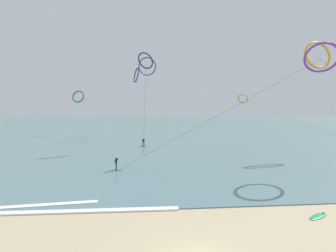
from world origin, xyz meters
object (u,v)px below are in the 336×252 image
at_px(kite_teal, 78,97).
at_px(surfer_emerald, 116,164).
at_px(kite_navy, 136,75).
at_px(kite_lime, 243,99).
at_px(kite_amber, 318,55).
at_px(kite_cobalt, 147,66).
at_px(surfer_magenta, 143,143).
at_px(kite_violet, 321,58).
at_px(surfboard_spare, 318,216).
at_px(kite_charcoal, 146,61).

bearing_deg(kite_teal, surfer_emerald, -53.70).
bearing_deg(surfer_emerald, kite_teal, 19.17).
xyz_separation_m(kite_navy, kite_lime, (32.97, -2.14, -7.14)).
bearing_deg(kite_teal, kite_amber, -19.34).
bearing_deg(kite_amber, kite_cobalt, 135.11).
relative_size(surfer_magenta, kite_teal, 0.03).
relative_size(kite_violet, surfboard_spare, 14.13).
relative_size(kite_cobalt, surfboard_spare, 11.25).
bearing_deg(surfer_magenta, kite_amber, -19.89).
height_order(kite_charcoal, surfboard_spare, kite_charcoal).
xyz_separation_m(surfer_emerald, kite_cobalt, (3.18, 35.43, 18.52)).
bearing_deg(kite_lime, kite_violet, -98.03).
relative_size(surfer_magenta, kite_charcoal, 0.09).
distance_m(kite_cobalt, surfboard_spare, 53.15).
bearing_deg(kite_charcoal, surfer_emerald, -134.53).
relative_size(surfer_emerald, kite_violet, 0.06).
height_order(surfer_emerald, kite_navy, kite_navy).
bearing_deg(kite_amber, kite_teal, 144.13).
distance_m(kite_charcoal, kite_amber, 30.27).
bearing_deg(kite_violet, kite_lime, -65.42).
relative_size(kite_navy, surfboard_spare, 14.05).
distance_m(kite_charcoal, kite_teal, 32.64).
height_order(kite_navy, kite_lime, kite_navy).
bearing_deg(kite_amber, kite_violet, -129.94).
relative_size(kite_navy, kite_violet, 0.99).
xyz_separation_m(surfer_magenta, surfboard_spare, (13.21, -29.31, -0.78)).
relative_size(kite_cobalt, kite_amber, 1.09).
bearing_deg(kite_lime, kite_cobalt, -169.49).
distance_m(kite_cobalt, kite_amber, 39.24).
relative_size(surfer_magenta, kite_cobalt, 0.08).
xyz_separation_m(surfer_magenta, kite_cobalt, (0.54, 18.56, 18.52)).
bearing_deg(kite_violet, surfer_magenta, -2.24).
relative_size(kite_teal, surfboard_spare, 27.37).
bearing_deg(kite_cobalt, kite_teal, -30.29).
relative_size(kite_cobalt, kite_violet, 0.80).
height_order(surfer_emerald, kite_teal, kite_teal).
height_order(surfer_emerald, kite_amber, kite_amber).
distance_m(kite_teal, surfboard_spare, 64.51).
xyz_separation_m(kite_cobalt, kite_navy, (-3.50, 6.27, -1.46)).
height_order(surfer_emerald, kite_violet, kite_violet).
height_order(surfer_emerald, kite_lime, kite_lime).
bearing_deg(kite_teal, kite_lime, 10.96).
xyz_separation_m(surfer_emerald, surfer_magenta, (2.64, 16.87, 0.00)).
bearing_deg(kite_cobalt, kite_violet, 107.39).
distance_m(surfer_magenta, kite_teal, 33.61).
bearing_deg(kite_navy, surfboard_spare, -1.75).
bearing_deg(surfer_emerald, surfboard_spare, -132.15).
distance_m(kite_cobalt, kite_violet, 42.39).
relative_size(kite_lime, kite_amber, 2.48).
xyz_separation_m(surfer_emerald, kite_lime, (32.65, 39.56, 9.92)).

